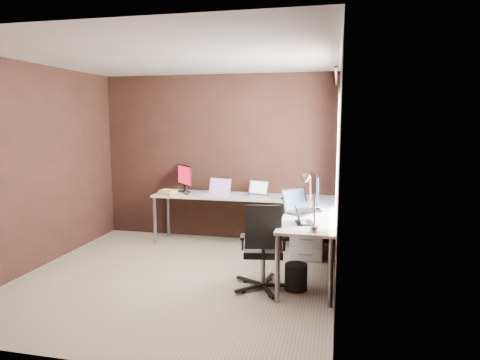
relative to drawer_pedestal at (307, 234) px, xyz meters
name	(u,v)px	position (x,y,z in m)	size (l,w,h in m)	color
room	(205,169)	(-1.09, -1.08, 0.98)	(3.60, 3.60, 2.50)	tan
desk	(263,206)	(-0.59, -0.11, 0.38)	(2.65, 2.25, 0.73)	white
drawer_pedestal	(307,234)	(0.00, 0.00, 0.00)	(0.42, 0.50, 0.60)	white
monitor_left	(185,177)	(-1.89, 0.46, 0.66)	(0.34, 0.35, 0.41)	black
monitor_right	(314,190)	(0.10, -0.48, 0.68)	(0.17, 0.54, 0.45)	black
laptop_white	(218,191)	(-1.33, 0.35, 0.48)	(0.38, 0.30, 0.23)	white
laptop_silver	(257,192)	(-0.76, 0.38, 0.48)	(0.37, 0.32, 0.21)	silver
laptop_black_big	(299,207)	(-0.07, -0.58, 0.49)	(0.49, 0.52, 0.28)	black
laptop_black_small	(302,220)	(0.01, -1.16, 0.47)	(0.23, 0.29, 0.17)	black
book_stack	(168,192)	(-2.06, 0.17, 0.47)	(0.28, 0.26, 0.07)	tan
mouse_left	(187,194)	(-1.78, 0.21, 0.45)	(0.09, 0.06, 0.03)	black
mouse_corner	(284,198)	(-0.34, 0.16, 0.45)	(0.08, 0.05, 0.03)	black
desk_lamp	(309,195)	(0.09, -1.44, 0.79)	(0.19, 0.22, 0.57)	slate
office_chair	(263,264)	(-0.39, -1.26, -0.02)	(0.54, 0.55, 0.96)	black
wastebasket	(296,277)	(-0.04, -1.18, -0.16)	(0.25, 0.25, 0.28)	black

